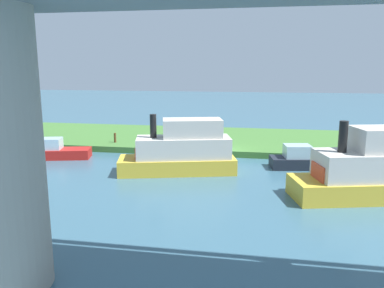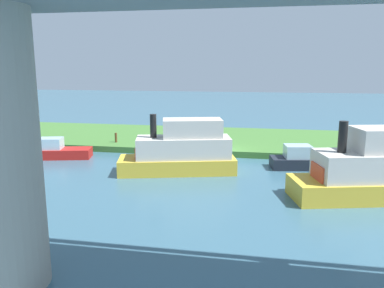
% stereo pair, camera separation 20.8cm
% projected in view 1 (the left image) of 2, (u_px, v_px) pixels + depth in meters
% --- Properties ---
extents(ground_plane, '(160.00, 160.00, 0.00)m').
position_uv_depth(ground_plane, '(221.00, 157.00, 30.22)').
color(ground_plane, '#386075').
extents(grassy_bank, '(80.00, 12.00, 0.50)m').
position_uv_depth(grassy_bank, '(227.00, 140.00, 35.96)').
color(grassy_bank, '#427533').
rests_on(grassy_bank, ground).
extents(bridge_pylon, '(2.42, 2.42, 8.72)m').
position_uv_depth(bridge_pylon, '(3.00, 154.00, 11.70)').
color(bridge_pylon, '#9E998E').
rests_on(bridge_pylon, ground).
extents(person_on_bank, '(0.38, 0.38, 1.39)m').
position_uv_depth(person_on_bank, '(168.00, 134.00, 33.81)').
color(person_on_bank, '#2D334C').
rests_on(person_on_bank, grassy_bank).
extents(mooring_post, '(0.20, 0.20, 0.83)m').
position_uv_depth(mooring_post, '(115.00, 138.00, 33.46)').
color(mooring_post, brown).
rests_on(mooring_post, grassy_bank).
extents(riverboat_paddlewheel, '(5.15, 2.54, 1.64)m').
position_uv_depth(riverboat_paddlewheel, '(304.00, 160.00, 26.90)').
color(riverboat_paddlewheel, '#1E232D').
rests_on(riverboat_paddlewheel, ground).
extents(motorboat_red, '(5.03, 2.79, 1.59)m').
position_uv_depth(motorboat_red, '(57.00, 151.00, 29.76)').
color(motorboat_red, red).
rests_on(motorboat_red, ground).
extents(motorboat_white, '(8.12, 4.44, 3.95)m').
position_uv_depth(motorboat_white, '(181.00, 151.00, 25.64)').
color(motorboat_white, gold).
rests_on(motorboat_white, ground).
extents(houseboat_blue, '(8.69, 4.71, 4.23)m').
position_uv_depth(houseboat_blue, '(376.00, 170.00, 20.57)').
color(houseboat_blue, gold).
rests_on(houseboat_blue, ground).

